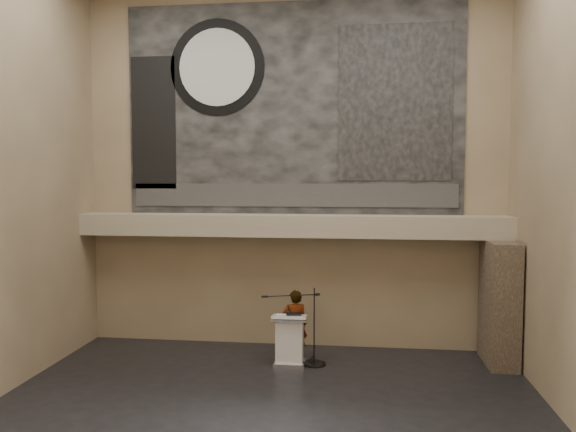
# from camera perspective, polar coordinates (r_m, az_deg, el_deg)

# --- Properties ---
(floor) EXTENTS (10.00, 10.00, 0.00)m
(floor) POSITION_cam_1_polar(r_m,az_deg,el_deg) (10.34, -2.28, -19.26)
(floor) COLOR black
(floor) RESTS_ON ground
(wall_back) EXTENTS (10.00, 0.02, 8.50)m
(wall_back) POSITION_cam_1_polar(r_m,az_deg,el_deg) (13.47, 0.41, 4.69)
(wall_back) COLOR #816F52
(wall_back) RESTS_ON floor
(wall_front) EXTENTS (10.00, 0.02, 8.50)m
(wall_front) POSITION_cam_1_polar(r_m,az_deg,el_deg) (5.60, -9.03, 5.72)
(wall_front) COLOR #816F52
(wall_front) RESTS_ON floor
(soffit) EXTENTS (10.00, 0.80, 0.50)m
(soffit) POSITION_cam_1_polar(r_m,az_deg,el_deg) (13.12, 0.21, -0.97)
(soffit) COLOR tan
(soffit) RESTS_ON wall_back
(sprinkler_left) EXTENTS (0.04, 0.04, 0.06)m
(sprinkler_left) POSITION_cam_1_polar(r_m,az_deg,el_deg) (13.38, -6.64, -2.11)
(sprinkler_left) COLOR #B2893D
(sprinkler_left) RESTS_ON soffit
(sprinkler_right) EXTENTS (0.04, 0.04, 0.06)m
(sprinkler_right) POSITION_cam_1_polar(r_m,az_deg,el_deg) (13.01, 8.53, -2.29)
(sprinkler_right) COLOR #B2893D
(sprinkler_right) RESTS_ON soffit
(banner) EXTENTS (8.00, 0.05, 5.00)m
(banner) POSITION_cam_1_polar(r_m,az_deg,el_deg) (13.53, 0.40, 10.85)
(banner) COLOR black
(banner) RESTS_ON wall_back
(banner_text_strip) EXTENTS (7.76, 0.02, 0.55)m
(banner_text_strip) POSITION_cam_1_polar(r_m,az_deg,el_deg) (13.40, 0.38, 2.13)
(banner_text_strip) COLOR #2F2F2F
(banner_text_strip) RESTS_ON banner
(banner_clock_rim) EXTENTS (2.30, 0.02, 2.30)m
(banner_clock_rim) POSITION_cam_1_polar(r_m,az_deg,el_deg) (13.97, -7.22, 14.75)
(banner_clock_rim) COLOR black
(banner_clock_rim) RESTS_ON banner
(banner_clock_face) EXTENTS (1.84, 0.02, 1.84)m
(banner_clock_face) POSITION_cam_1_polar(r_m,az_deg,el_deg) (13.95, -7.24, 14.76)
(banner_clock_face) COLOR silver
(banner_clock_face) RESTS_ON banner
(banner_building_print) EXTENTS (2.60, 0.02, 3.60)m
(banner_building_print) POSITION_cam_1_polar(r_m,az_deg,el_deg) (13.45, 10.80, 11.25)
(banner_building_print) COLOR black
(banner_building_print) RESTS_ON banner
(banner_brick_print) EXTENTS (1.10, 0.02, 3.20)m
(banner_brick_print) POSITION_cam_1_polar(r_m,az_deg,el_deg) (14.26, -13.50, 9.17)
(banner_brick_print) COLOR black
(banner_brick_print) RESTS_ON banner
(stone_pier) EXTENTS (0.60, 1.40, 2.70)m
(stone_pier) POSITION_cam_1_polar(r_m,az_deg,el_deg) (13.19, 20.68, -8.23)
(stone_pier) COLOR #413428
(stone_pier) RESTS_ON floor
(lectern) EXTENTS (0.75, 0.54, 1.14)m
(lectern) POSITION_cam_1_polar(r_m,az_deg,el_deg) (12.45, 0.17, -12.48)
(lectern) COLOR silver
(lectern) RESTS_ON floor
(binder) EXTENTS (0.35, 0.30, 0.04)m
(binder) POSITION_cam_1_polar(r_m,az_deg,el_deg) (12.32, 0.56, -9.94)
(binder) COLOR black
(binder) RESTS_ON lectern
(papers) EXTENTS (0.27, 0.34, 0.00)m
(papers) POSITION_cam_1_polar(r_m,az_deg,el_deg) (12.27, -0.64, -10.07)
(papers) COLOR white
(papers) RESTS_ON lectern
(speaker_person) EXTENTS (0.64, 0.49, 1.56)m
(speaker_person) POSITION_cam_1_polar(r_m,az_deg,el_deg) (12.82, 0.70, -10.95)
(speaker_person) COLOR silver
(speaker_person) RESTS_ON floor
(mic_stand) EXTENTS (1.35, 0.62, 1.69)m
(mic_stand) POSITION_cam_1_polar(r_m,az_deg,el_deg) (12.58, 2.49, -13.75)
(mic_stand) COLOR black
(mic_stand) RESTS_ON floor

